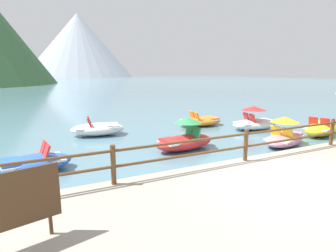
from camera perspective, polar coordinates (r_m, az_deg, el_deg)
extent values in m
plane|color=slate|center=(44.92, -19.29, 6.81)|extent=(200.00, 200.00, 0.00)
cylinder|color=brown|center=(6.58, -11.21, -7.85)|extent=(0.12, 0.12, 0.95)
cylinder|color=brown|center=(8.46, 15.74, -3.77)|extent=(0.12, 0.12, 0.95)
cylinder|color=brown|center=(11.45, 30.71, -1.06)|extent=(0.12, 0.12, 0.95)
cylinder|color=brown|center=(8.38, 15.86, -1.57)|extent=(23.80, 0.07, 0.07)
cylinder|color=brown|center=(8.47, 15.72, -4.08)|extent=(23.80, 0.07, 0.07)
cube|color=silver|center=(4.79, -28.36, -12.98)|extent=(1.08, 0.31, 0.80)
cube|color=#4C331E|center=(4.78, -28.32, -13.05)|extent=(1.15, 0.32, 0.88)
cylinder|color=#4C331E|center=(5.12, -23.00, -18.06)|extent=(0.06, 0.06, 0.35)
ellipsoid|color=pink|center=(12.36, 22.86, -2.57)|extent=(2.71, 1.94, 0.48)
cube|color=silver|center=(12.34, 22.89, -2.19)|extent=(2.13, 1.56, 0.06)
cube|color=yellow|center=(12.08, 23.63, -2.18)|extent=(0.51, 0.51, 0.08)
cube|color=yellow|center=(11.86, 23.41, -1.30)|extent=(0.33, 0.45, 0.43)
cube|color=yellow|center=(12.24, 21.59, -1.86)|extent=(0.51, 0.51, 0.08)
cube|color=yellow|center=(12.03, 21.33, -0.99)|extent=(0.33, 0.45, 0.43)
cube|color=pink|center=(12.95, 23.99, -1.40)|extent=(0.79, 0.95, 0.12)
cone|color=yellow|center=(12.08, 22.96, 1.26)|extent=(1.42, 1.42, 0.22)
ellipsoid|color=orange|center=(15.56, 6.62, 0.94)|extent=(2.65, 1.47, 0.47)
cube|color=silver|center=(15.54, 6.62, 1.24)|extent=(2.07, 1.20, 0.06)
cube|color=orange|center=(15.21, 6.50, 1.29)|extent=(0.42, 0.42, 0.08)
cube|color=orange|center=(15.08, 5.92, 2.06)|extent=(0.23, 0.41, 0.43)
cube|color=orange|center=(15.67, 5.53, 1.60)|extent=(0.42, 0.42, 0.08)
cube|color=orange|center=(15.55, 4.96, 2.36)|extent=(0.23, 0.41, 0.43)
cube|color=orange|center=(15.90, 8.85, 1.62)|extent=(0.62, 0.97, 0.12)
ellipsoid|color=white|center=(15.18, 17.44, 0.34)|extent=(2.68, 1.65, 0.53)
cube|color=silver|center=(15.16, 17.46, 0.69)|extent=(2.10, 1.34, 0.06)
cube|color=red|center=(14.82, 17.49, 0.73)|extent=(0.45, 0.45, 0.08)
cube|color=red|center=(14.68, 16.98, 1.54)|extent=(0.26, 0.42, 0.43)
cube|color=red|center=(15.25, 16.31, 1.08)|extent=(0.45, 0.45, 0.08)
cube|color=red|center=(15.11, 15.80, 1.87)|extent=(0.26, 0.42, 0.43)
cube|color=white|center=(15.57, 19.54, 1.05)|extent=(0.67, 1.00, 0.12)
cone|color=red|center=(14.97, 17.24, 3.56)|extent=(1.42, 1.42, 0.22)
ellipsoid|color=white|center=(13.55, -14.28, -0.63)|extent=(2.70, 1.78, 0.59)
cube|color=silver|center=(13.53, -14.30, -0.20)|extent=(2.12, 1.44, 0.06)
cube|color=red|center=(13.25, -15.09, -0.17)|extent=(0.47, 0.47, 0.08)
cube|color=red|center=(13.21, -15.92, 0.72)|extent=(0.28, 0.43, 0.43)
cube|color=red|center=(13.78, -15.13, 0.25)|extent=(0.47, 0.47, 0.08)
cube|color=red|center=(13.74, -15.92, 1.11)|extent=(0.28, 0.43, 0.43)
cube|color=white|center=(13.55, -11.42, 0.20)|extent=(0.71, 1.02, 0.12)
ellipsoid|color=red|center=(10.80, 3.52, -3.37)|extent=(2.68, 1.49, 0.56)
cube|color=silver|center=(10.77, 3.52, -2.86)|extent=(2.10, 1.20, 0.06)
cube|color=#339956|center=(11.04, 3.58, -2.13)|extent=(0.45, 0.45, 0.08)
cube|color=#339956|center=(11.10, 4.33, -0.90)|extent=(0.26, 0.43, 0.43)
cube|color=#339956|center=(10.70, 5.08, -2.59)|extent=(0.45, 0.45, 0.08)
cube|color=#339956|center=(10.76, 5.84, -1.32)|extent=(0.26, 0.43, 0.43)
cube|color=red|center=(10.35, 0.46, -3.08)|extent=(0.67, 0.87, 0.12)
cone|color=#339956|center=(10.69, 4.11, 1.24)|extent=(1.22, 1.22, 0.22)
ellipsoid|color=yellow|center=(15.06, 28.97, -0.52)|extent=(2.85, 2.03, 0.60)
cube|color=silver|center=(15.04, 29.00, -0.13)|extent=(2.24, 1.63, 0.06)
cube|color=red|center=(14.78, 29.75, -0.11)|extent=(0.51, 0.51, 0.08)
cube|color=red|center=(14.57, 29.65, 0.64)|extent=(0.33, 0.45, 0.43)
cube|color=red|center=(14.91, 27.90, 0.16)|extent=(0.51, 0.51, 0.08)
cube|color=red|center=(14.70, 27.77, 0.90)|extent=(0.33, 0.45, 0.43)
cube|color=yellow|center=(15.71, 29.74, 0.45)|extent=(0.82, 1.02, 0.12)
ellipsoid|color=blue|center=(9.34, -25.97, -7.02)|extent=(2.36, 1.52, 0.52)
cube|color=silver|center=(9.31, -26.02, -6.49)|extent=(1.85, 1.23, 0.06)
cube|color=red|center=(9.55, -25.29, -5.57)|extent=(0.45, 0.45, 0.08)
cube|color=red|center=(9.51, -24.33, -4.16)|extent=(0.26, 0.42, 0.43)
cube|color=red|center=(9.08, -24.78, -6.36)|extent=(0.45, 0.45, 0.08)
cube|color=red|center=(9.05, -23.77, -4.88)|extent=(0.26, 0.42, 0.43)
cube|color=blue|center=(9.24, -29.79, -6.59)|extent=(0.60, 0.92, 0.12)
cone|color=#A8B2C1|center=(151.93, -17.96, 15.49)|extent=(53.49, 53.49, 31.11)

